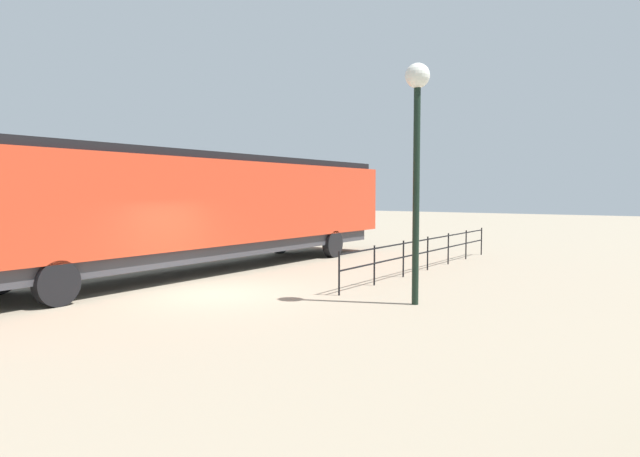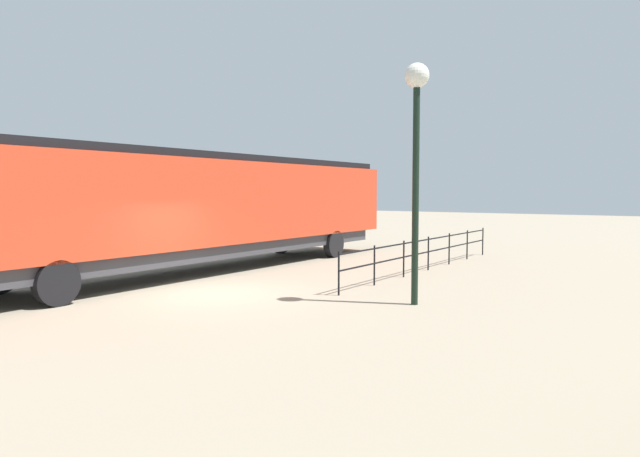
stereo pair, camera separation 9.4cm
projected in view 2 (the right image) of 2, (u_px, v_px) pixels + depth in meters
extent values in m
plane|color=gray|center=(213.00, 294.00, 14.89)|extent=(120.00, 120.00, 0.00)
cube|color=red|center=(201.00, 202.00, 18.84)|extent=(3.09, 18.72, 2.71)
cube|color=black|center=(331.00, 208.00, 25.35)|extent=(2.97, 2.96, 1.90)
cube|color=black|center=(201.00, 158.00, 18.75)|extent=(2.78, 17.97, 0.24)
cube|color=#38383D|center=(202.00, 249.00, 18.95)|extent=(2.78, 17.22, 0.45)
cylinder|color=black|center=(281.00, 241.00, 24.68)|extent=(0.30, 1.10, 1.10)
cylinder|color=black|center=(334.00, 244.00, 23.10)|extent=(0.30, 1.10, 1.10)
cylinder|color=black|center=(56.00, 283.00, 13.25)|extent=(0.30, 1.10, 1.10)
cylinder|color=black|center=(416.00, 195.00, 13.30)|extent=(0.16, 0.16, 5.23)
sphere|color=silver|center=(417.00, 75.00, 13.11)|extent=(0.58, 0.58, 0.58)
cube|color=black|center=(428.00, 239.00, 19.28)|extent=(0.04, 11.43, 0.04)
cube|color=black|center=(428.00, 252.00, 19.31)|extent=(0.04, 11.43, 0.04)
cylinder|color=black|center=(339.00, 273.00, 14.61)|extent=(0.05, 0.05, 1.16)
cylinder|color=black|center=(374.00, 265.00, 16.18)|extent=(0.05, 0.05, 1.16)
cylinder|color=black|center=(404.00, 259.00, 17.75)|extent=(0.05, 0.05, 1.16)
cylinder|color=black|center=(428.00, 253.00, 19.31)|extent=(0.05, 0.05, 1.16)
cylinder|color=black|center=(449.00, 249.00, 20.88)|extent=(0.05, 0.05, 1.16)
cylinder|color=black|center=(467.00, 245.00, 22.45)|extent=(0.05, 0.05, 1.16)
cylinder|color=black|center=(483.00, 241.00, 24.01)|extent=(0.05, 0.05, 1.16)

